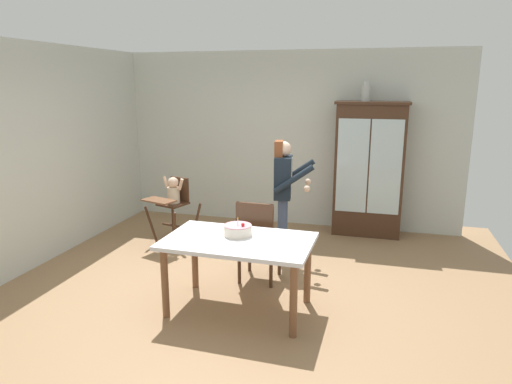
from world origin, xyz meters
TOP-DOWN VIEW (x-y plane):
  - ground_plane at (0.00, 0.00)m, footprint 6.24×6.24m
  - wall_back at (0.00, 2.63)m, footprint 5.32×0.06m
  - wall_left at (-2.63, 0.00)m, footprint 0.06×5.32m
  - china_cabinet at (1.27, 2.37)m, footprint 1.03×0.48m
  - ceramic_vase at (1.17, 2.37)m, footprint 0.13×0.13m
  - high_chair_with_toddler at (-1.33, 1.23)m, footprint 0.72×0.80m
  - adult_person at (0.28, 1.03)m, footprint 0.55×0.53m
  - dining_table at (0.14, -0.39)m, footprint 1.45×0.91m
  - birthday_cake at (0.10, -0.28)m, footprint 0.28×0.28m
  - dining_chair_far_side at (0.15, 0.26)m, footprint 0.46×0.46m

SIDE VIEW (x-z plane):
  - ground_plane at x=0.00m, z-range 0.00..0.00m
  - dining_chair_far_side at x=0.15m, z-range 0.08..1.04m
  - dining_table at x=0.14m, z-range 0.27..1.01m
  - high_chair_with_toddler at x=-1.33m, z-range 0.18..1.13m
  - birthday_cake at x=0.10m, z-range 0.70..0.89m
  - adult_person at x=0.28m, z-range 0.20..1.73m
  - china_cabinet at x=1.27m, z-range 0.01..1.97m
  - wall_back at x=0.00m, z-range 0.00..2.70m
  - wall_left at x=-2.63m, z-range 0.00..2.70m
  - ceramic_vase at x=1.17m, z-range 1.95..2.22m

